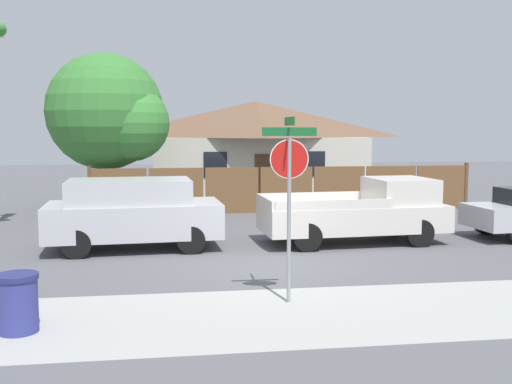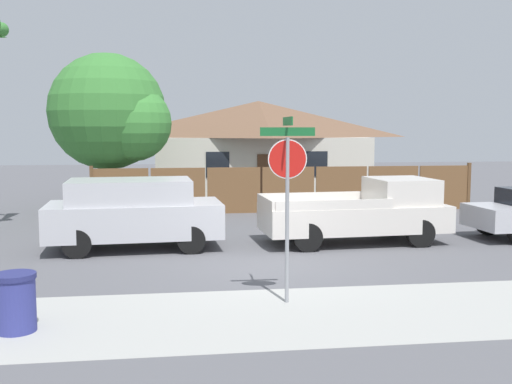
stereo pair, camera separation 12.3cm
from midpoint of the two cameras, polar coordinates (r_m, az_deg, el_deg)
The scene contains 9 objects.
ground_plane at distance 13.67m, azimuth 1.07°, elevation -7.02°, with size 80.00×80.00×0.00m, color #56565B.
sidewalk_strip at distance 10.26m, azimuth 4.39°, elevation -11.49°, with size 36.00×3.20×0.01m.
wooden_fence at distance 22.22m, azimuth 2.75°, elevation 0.24°, with size 14.31×0.12×1.79m.
house at distance 28.61m, azimuth -0.14°, elevation 4.42°, with size 10.35×6.04×4.40m.
oak_tree at distance 23.05m, azimuth -13.84°, elevation 7.21°, with size 4.55×4.33×5.90m.
red_suv at distance 15.70m, azimuth -11.84°, elevation -1.84°, with size 4.51×2.29×1.80m.
orange_pickup at distance 16.51m, azimuth 9.83°, elevation -1.88°, with size 5.05×2.28×1.74m.
stop_sign at distance 10.48m, azimuth 2.85°, elevation 1.39°, with size 0.97×0.87×3.29m.
trash_bin at distance 9.94m, azimuth -22.07°, elevation -9.76°, with size 0.63×0.63×0.91m.
Camera 1 is at (-2.22, -13.13, 3.09)m, focal length 42.00 mm.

